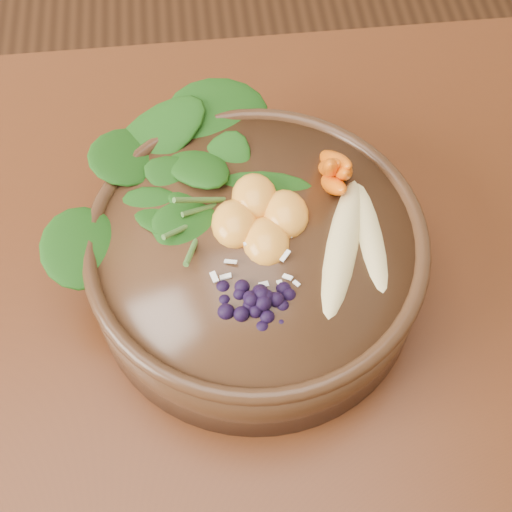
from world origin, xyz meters
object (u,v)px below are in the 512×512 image
Objects in this scene: blueberry_pile at (254,289)px; stoneware_bowl at (256,262)px; banana_halves at (358,231)px; carrot_cluster at (325,139)px; kale_heap at (209,162)px; mandarin_cluster at (260,209)px.

stoneware_bowl is at bearing 82.00° from blueberry_pile.
carrot_cluster is at bearing 113.06° from banana_halves.
carrot_cluster reaches higher than banana_halves.
blueberry_pile is (-0.01, -0.06, 0.06)m from stoneware_bowl.
kale_heap is at bearing -169.49° from carrot_cluster.
carrot_cluster reaches higher than kale_heap.
carrot_cluster is 0.51× the size of banana_halves.
mandarin_cluster is at bearing -52.65° from kale_heap.
carrot_cluster reaches higher than mandarin_cluster.
banana_halves is at bearing -20.61° from mandarin_cluster.
mandarin_cluster is at bearing 72.79° from stoneware_bowl.
banana_halves reaches higher than stoneware_bowl.
mandarin_cluster is at bearing 170.25° from banana_halves.
banana_halves is 0.08m from mandarin_cluster.
kale_heap is 0.13m from blueberry_pile.
carrot_cluster is at bearing 45.44° from stoneware_bowl.
kale_heap reaches higher than banana_halves.
stoneware_bowl is at bearing -123.69° from carrot_cluster.
carrot_cluster is 0.60× the size of blueberry_pile.
carrot_cluster reaches higher than blueberry_pile.
blueberry_pile is (-0.09, -0.05, 0.01)m from banana_halves.
kale_heap is 1.42× the size of blueberry_pile.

